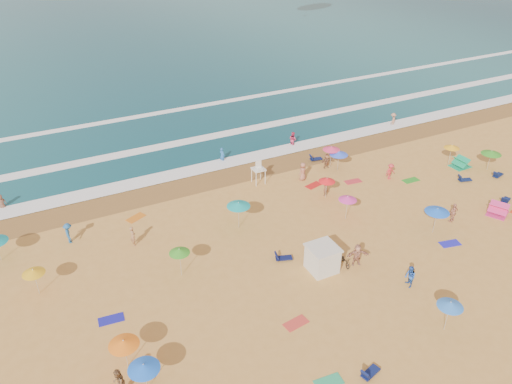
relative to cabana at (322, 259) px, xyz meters
name	(u,v)px	position (x,y,z in m)	size (l,w,h in m)	color
ground	(301,237)	(0.85, 4.37, -1.00)	(220.00, 220.00, 0.00)	gold
ocean	(97,30)	(0.85, 88.37, -1.00)	(220.00, 140.00, 0.18)	#0C4756
wet_sand	(239,173)	(0.85, 16.87, -0.99)	(220.00, 220.00, 0.00)	olive
surf_foam	(207,140)	(0.85, 25.69, -0.90)	(200.00, 18.70, 0.05)	white
cabana	(322,259)	(0.00, 0.00, 0.00)	(2.00, 2.00, 2.00)	silver
cabana_roof	(323,248)	(0.00, 0.00, 1.06)	(2.20, 2.20, 0.12)	silver
bicycle	(345,260)	(1.90, -0.30, -0.59)	(0.54, 1.55, 0.81)	black
lifeguard_stand	(258,174)	(1.76, 14.13, 0.05)	(1.20, 1.20, 2.10)	white
beach_umbrellas	(317,216)	(1.91, 3.77, 1.13)	(50.72, 26.93, 0.79)	blue
loungers	(390,236)	(7.40, 0.87, -0.83)	(49.29, 26.07, 0.34)	#0E1548
towels	(324,249)	(1.59, 2.05, -0.98)	(37.92, 23.52, 0.03)	#B03516
popup_tents	(478,183)	(20.42, 3.58, -0.40)	(6.23, 10.21, 1.20)	#DC3179
beachgoers	(293,197)	(2.76, 9.12, -0.17)	(45.61, 25.69, 2.15)	brown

